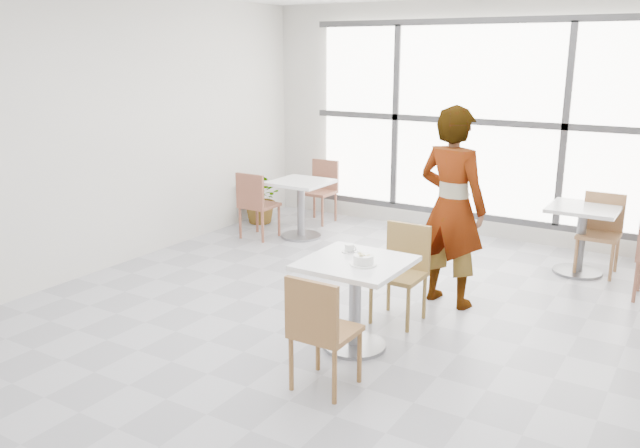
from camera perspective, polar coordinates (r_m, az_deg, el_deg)
The scene contains 16 objects.
floor at distance 5.89m, azimuth 1.56°, elevation -8.79°, with size 7.00×7.00×0.00m, color #9E9EA5.
wall_back at distance 8.64m, azimuth 13.58°, elevation 8.77°, with size 6.00×6.00×0.00m, color silver.
wall_left at distance 7.42m, azimuth -18.96°, elevation 7.42°, with size 7.00×7.00×0.00m, color silver.
window at distance 8.58m, azimuth 13.44°, elevation 8.74°, with size 4.60×0.07×2.52m.
main_table at distance 5.28m, azimuth 3.10°, elevation -5.58°, with size 0.80×0.80×0.75m.
chair_near at distance 4.62m, azimuth -0.02°, elevation -8.94°, with size 0.42×0.42×0.87m.
chair_far at distance 5.90m, azimuth 7.26°, elevation -3.65°, with size 0.42×0.42×0.87m.
oatmeal_bowl at distance 5.09m, azimuth 3.83°, elevation -3.14°, with size 0.21×0.21×0.10m.
coffee_cup at distance 5.41m, azimuth 2.62°, elevation -2.16°, with size 0.16×0.13×0.07m.
person at distance 6.21m, azimuth 11.47°, elevation 1.44°, with size 0.69×0.45×1.90m, color black.
bg_table_left at distance 8.43m, azimuth -1.68°, elevation 2.05°, with size 0.70×0.70×0.75m.
bg_table_right at distance 7.59m, azimuth 21.93°, elevation -0.51°, with size 0.70×0.70×0.75m.
bg_chair_left_near at distance 8.39m, azimuth -5.69°, elevation 2.00°, with size 0.42×0.42×0.87m.
bg_chair_left_far at distance 9.25m, azimuth 0.11°, elevation 3.29°, with size 0.42×0.42×0.87m.
bg_chair_right_far at distance 7.72m, azimuth 23.37°, elevation -0.31°, with size 0.42×0.42×0.87m.
plant_left at distance 9.19m, azimuth -5.11°, elevation 2.32°, with size 0.66×0.57×0.74m, color #448039.
Camera 1 is at (2.71, -4.66, 2.37)m, focal length 36.54 mm.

